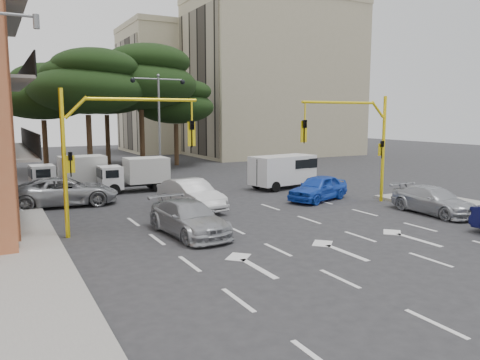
{
  "coord_description": "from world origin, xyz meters",
  "views": [
    {
      "loc": [
        -11.11,
        -17.66,
        4.96
      ],
      "look_at": [
        0.17,
        3.55,
        1.6
      ],
      "focal_mm": 35.0,
      "sensor_mm": 36.0,
      "label": 1
    }
  ],
  "objects_px": {
    "car_blue_compact": "(318,188)",
    "van_white": "(283,172)",
    "box_truck_a": "(69,174)",
    "signal_mast_right": "(360,134)",
    "box_truck_b": "(134,175)",
    "street_lamp_center": "(159,108)",
    "signal_mast_left": "(109,141)",
    "car_silver_cross_a": "(65,191)",
    "car_silver_wagon": "(189,218)",
    "car_silver_parked": "(434,200)",
    "car_white_hatch": "(191,195)"
  },
  "relations": [
    {
      "from": "car_silver_cross_a",
      "to": "car_silver_parked",
      "type": "height_order",
      "value": "car_silver_cross_a"
    },
    {
      "from": "box_truck_a",
      "to": "signal_mast_left",
      "type": "bearing_deg",
      "value": 177.36
    },
    {
      "from": "box_truck_a",
      "to": "box_truck_b",
      "type": "xyz_separation_m",
      "value": [
        3.74,
        -1.92,
        -0.05
      ]
    },
    {
      "from": "car_white_hatch",
      "to": "box_truck_b",
      "type": "height_order",
      "value": "box_truck_b"
    },
    {
      "from": "van_white",
      "to": "box_truck_a",
      "type": "height_order",
      "value": "box_truck_a"
    },
    {
      "from": "car_blue_compact",
      "to": "car_silver_parked",
      "type": "relative_size",
      "value": 0.93
    },
    {
      "from": "car_white_hatch",
      "to": "box_truck_a",
      "type": "height_order",
      "value": "box_truck_a"
    },
    {
      "from": "car_blue_compact",
      "to": "car_silver_wagon",
      "type": "height_order",
      "value": "car_blue_compact"
    },
    {
      "from": "car_silver_cross_a",
      "to": "car_white_hatch",
      "type": "bearing_deg",
      "value": -121.41
    },
    {
      "from": "box_truck_a",
      "to": "signal_mast_right",
      "type": "bearing_deg",
      "value": -134.03
    },
    {
      "from": "car_blue_compact",
      "to": "van_white",
      "type": "height_order",
      "value": "van_white"
    },
    {
      "from": "car_blue_compact",
      "to": "box_truck_b",
      "type": "relative_size",
      "value": 0.97
    },
    {
      "from": "signal_mast_right",
      "to": "box_truck_b",
      "type": "distance_m",
      "value": 14.37
    },
    {
      "from": "signal_mast_left",
      "to": "street_lamp_center",
      "type": "relative_size",
      "value": 0.77
    },
    {
      "from": "car_silver_parked",
      "to": "signal_mast_left",
      "type": "bearing_deg",
      "value": 168.2
    },
    {
      "from": "street_lamp_center",
      "to": "car_blue_compact",
      "type": "bearing_deg",
      "value": -65.38
    },
    {
      "from": "van_white",
      "to": "box_truck_b",
      "type": "relative_size",
      "value": 1.02
    },
    {
      "from": "signal_mast_right",
      "to": "car_blue_compact",
      "type": "xyz_separation_m",
      "value": [
        -1.27,
        1.93,
        -3.15
      ]
    },
    {
      "from": "car_white_hatch",
      "to": "car_silver_cross_a",
      "type": "xyz_separation_m",
      "value": [
        -5.66,
        4.34,
        -0.01
      ]
    },
    {
      "from": "signal_mast_left",
      "to": "car_blue_compact",
      "type": "distance_m",
      "value": 12.88
    },
    {
      "from": "car_silver_wagon",
      "to": "car_silver_parked",
      "type": "distance_m",
      "value": 12.61
    },
    {
      "from": "box_truck_b",
      "to": "car_white_hatch",
      "type": "bearing_deg",
      "value": -171.61
    },
    {
      "from": "car_blue_compact",
      "to": "van_white",
      "type": "xyz_separation_m",
      "value": [
        0.7,
        4.84,
        0.39
      ]
    },
    {
      "from": "van_white",
      "to": "car_silver_parked",
      "type": "bearing_deg",
      "value": 2.13
    },
    {
      "from": "car_white_hatch",
      "to": "car_silver_wagon",
      "type": "distance_m",
      "value": 5.16
    },
    {
      "from": "street_lamp_center",
      "to": "box_truck_b",
      "type": "relative_size",
      "value": 1.75
    },
    {
      "from": "car_blue_compact",
      "to": "street_lamp_center",
      "type": "bearing_deg",
      "value": -175.31
    },
    {
      "from": "signal_mast_left",
      "to": "van_white",
      "type": "distance_m",
      "value": 14.95
    },
    {
      "from": "signal_mast_right",
      "to": "box_truck_a",
      "type": "relative_size",
      "value": 1.29
    },
    {
      "from": "signal_mast_left",
      "to": "car_white_hatch",
      "type": "distance_m",
      "value": 6.37
    },
    {
      "from": "car_blue_compact",
      "to": "car_white_hatch",
      "type": "bearing_deg",
      "value": -117.22
    },
    {
      "from": "street_lamp_center",
      "to": "car_silver_wagon",
      "type": "bearing_deg",
      "value": -104.37
    },
    {
      "from": "signal_mast_right",
      "to": "car_white_hatch",
      "type": "bearing_deg",
      "value": 161.85
    },
    {
      "from": "street_lamp_center",
      "to": "car_white_hatch",
      "type": "xyz_separation_m",
      "value": [
        -2.05,
        -11.11,
        -4.63
      ]
    },
    {
      "from": "box_truck_a",
      "to": "car_blue_compact",
      "type": "bearing_deg",
      "value": -131.84
    },
    {
      "from": "signal_mast_right",
      "to": "car_silver_cross_a",
      "type": "height_order",
      "value": "signal_mast_right"
    },
    {
      "from": "car_silver_parked",
      "to": "car_white_hatch",
      "type": "bearing_deg",
      "value": 149.55
    },
    {
      "from": "street_lamp_center",
      "to": "car_blue_compact",
      "type": "xyz_separation_m",
      "value": [
        5.53,
        -12.08,
        -4.69
      ]
    },
    {
      "from": "signal_mast_left",
      "to": "car_silver_cross_a",
      "type": "relative_size",
      "value": 1.06
    },
    {
      "from": "van_white",
      "to": "box_truck_a",
      "type": "bearing_deg",
      "value": -121.36
    },
    {
      "from": "signal_mast_left",
      "to": "car_silver_wagon",
      "type": "xyz_separation_m",
      "value": [
        2.74,
        -1.85,
        -3.18
      ]
    },
    {
      "from": "signal_mast_left",
      "to": "car_silver_cross_a",
      "type": "bearing_deg",
      "value": 97.08
    },
    {
      "from": "car_white_hatch",
      "to": "car_blue_compact",
      "type": "distance_m",
      "value": 7.64
    },
    {
      "from": "street_lamp_center",
      "to": "car_silver_parked",
      "type": "relative_size",
      "value": 1.67
    },
    {
      "from": "signal_mast_left",
      "to": "box_truck_a",
      "type": "relative_size",
      "value": 1.29
    },
    {
      "from": "street_lamp_center",
      "to": "car_white_hatch",
      "type": "distance_m",
      "value": 12.21
    },
    {
      "from": "box_truck_b",
      "to": "van_white",
      "type": "bearing_deg",
      "value": -109.19
    },
    {
      "from": "box_truck_b",
      "to": "box_truck_a",
      "type": "bearing_deg",
      "value": 63.17
    },
    {
      "from": "car_white_hatch",
      "to": "van_white",
      "type": "bearing_deg",
      "value": 17.68
    },
    {
      "from": "car_white_hatch",
      "to": "car_silver_parked",
      "type": "distance_m",
      "value": 12.4
    }
  ]
}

